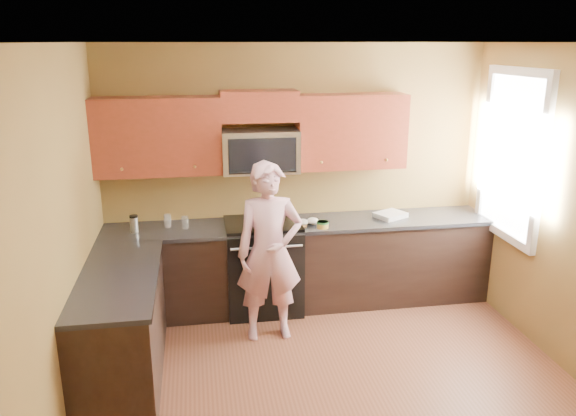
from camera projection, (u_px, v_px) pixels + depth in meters
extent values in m
plane|color=brown|center=(340.00, 399.00, 4.42)|extent=(4.00, 4.00, 0.00)
plane|color=white|center=(351.00, 42.00, 3.64)|extent=(4.00, 4.00, 0.00)
plane|color=brown|center=(296.00, 175.00, 5.92)|extent=(4.00, 0.00, 4.00)
plane|color=brown|center=(482.00, 411.00, 2.14)|extent=(4.00, 0.00, 4.00)
plane|color=brown|center=(53.00, 254.00, 3.71)|extent=(0.00, 4.00, 4.00)
cube|color=black|center=(300.00, 265.00, 5.90)|extent=(4.00, 0.60, 0.88)
cube|color=black|center=(122.00, 329.00, 4.59)|extent=(0.60, 1.60, 0.88)
cube|color=black|center=(301.00, 224.00, 5.76)|extent=(4.00, 0.62, 0.04)
cube|color=black|center=(118.00, 278.00, 4.46)|extent=(0.62, 1.60, 0.04)
cube|color=maroon|center=(259.00, 106.00, 5.49)|extent=(0.76, 0.33, 0.30)
imported|color=#D56A8A|center=(270.00, 252.00, 5.14)|extent=(0.62, 0.41, 1.69)
cube|color=#B27F47|center=(301.00, 226.00, 5.63)|extent=(0.13, 0.13, 0.01)
ellipsoid|color=silver|center=(303.00, 222.00, 5.67)|extent=(0.11, 0.12, 0.06)
ellipsoid|color=silver|center=(313.00, 221.00, 5.69)|extent=(0.16, 0.17, 0.07)
cube|color=silver|center=(390.00, 215.00, 5.91)|extent=(0.38, 0.35, 0.05)
cylinder|color=silver|center=(167.00, 221.00, 5.59)|extent=(0.08, 0.08, 0.12)
cylinder|color=silver|center=(185.00, 223.00, 5.55)|extent=(0.09, 0.09, 0.12)
cylinder|color=silver|center=(168.00, 220.00, 5.63)|extent=(0.08, 0.08, 0.12)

